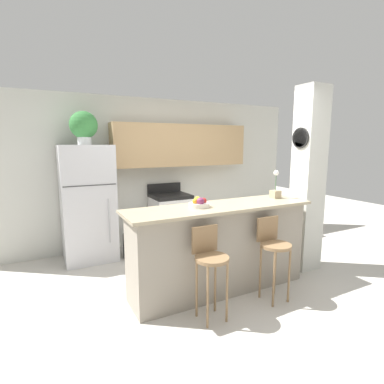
# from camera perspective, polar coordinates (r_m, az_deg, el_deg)

# --- Properties ---
(ground_plane) EXTENTS (14.00, 14.00, 0.00)m
(ground_plane) POSITION_cam_1_polar(r_m,az_deg,el_deg) (3.91, 5.20, -17.89)
(ground_plane) COLOR beige
(wall_back) EXTENTS (5.60, 0.38, 2.55)m
(wall_back) POSITION_cam_1_polar(r_m,az_deg,el_deg) (5.40, -4.89, 5.87)
(wall_back) COLOR silver
(wall_back) RESTS_ON ground_plane
(pillar_right) EXTENTS (0.38, 0.32, 2.55)m
(pillar_right) POSITION_cam_1_polar(r_m,az_deg,el_deg) (4.48, 21.21, 2.18)
(pillar_right) COLOR silver
(pillar_right) RESTS_ON ground_plane
(counter_bar) EXTENTS (2.32, 0.63, 1.06)m
(counter_bar) POSITION_cam_1_polar(r_m,az_deg,el_deg) (3.70, 5.32, -10.51)
(counter_bar) COLOR gray
(counter_bar) RESTS_ON ground_plane
(refrigerator) EXTENTS (0.76, 0.67, 1.76)m
(refrigerator) POSITION_cam_1_polar(r_m,az_deg,el_deg) (4.80, -19.20, -2.09)
(refrigerator) COLOR silver
(refrigerator) RESTS_ON ground_plane
(stove_range) EXTENTS (0.63, 0.59, 1.07)m
(stove_range) POSITION_cam_1_polar(r_m,az_deg,el_deg) (5.30, -4.13, -5.22)
(stove_range) COLOR white
(stove_range) RESTS_ON ground_plane
(bar_stool_left) EXTENTS (0.34, 0.34, 0.95)m
(bar_stool_left) POSITION_cam_1_polar(r_m,az_deg,el_deg) (3.09, 3.45, -12.70)
(bar_stool_left) COLOR olive
(bar_stool_left) RESTS_ON ground_plane
(bar_stool_right) EXTENTS (0.34, 0.34, 0.95)m
(bar_stool_right) POSITION_cam_1_polar(r_m,az_deg,el_deg) (3.56, 15.24, -9.98)
(bar_stool_right) COLOR olive
(bar_stool_right) RESTS_ON ground_plane
(potted_plant_on_fridge) EXTENTS (0.40, 0.40, 0.48)m
(potted_plant_on_fridge) POSITION_cam_1_polar(r_m,az_deg,el_deg) (4.72, -19.95, 11.71)
(potted_plant_on_fridge) COLOR silver
(potted_plant_on_fridge) RESTS_ON refrigerator
(orchid_vase) EXTENTS (0.11, 0.11, 0.37)m
(orchid_vase) POSITION_cam_1_polar(r_m,az_deg,el_deg) (4.14, 15.62, 0.42)
(orchid_vase) COLOR tan
(orchid_vase) RESTS_ON counter_bar
(fruit_bowl) EXTENTS (0.24, 0.24, 0.12)m
(fruit_bowl) POSITION_cam_1_polar(r_m,az_deg,el_deg) (3.43, 1.39, -2.18)
(fruit_bowl) COLOR silver
(fruit_bowl) RESTS_ON counter_bar
(trash_bin) EXTENTS (0.28, 0.28, 0.38)m
(trash_bin) POSITION_cam_1_polar(r_m,az_deg,el_deg) (4.89, -11.32, -9.95)
(trash_bin) COLOR black
(trash_bin) RESTS_ON ground_plane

